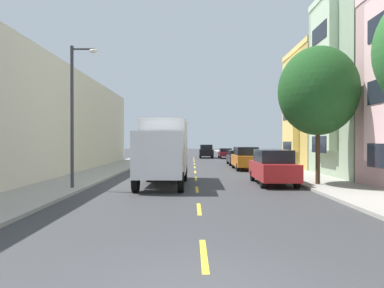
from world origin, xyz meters
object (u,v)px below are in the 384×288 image
Objects in this scene: street_lamp at (73,106)px; moving_black_sedan at (205,151)px; delivery_box_truck at (163,148)px; street_tree_second at (316,91)px; parked_suv_champagne at (157,153)px; parked_suv_orange at (244,158)px; parked_sedan_burgundy at (224,153)px; parked_suv_red at (271,167)px; parked_suv_teal at (166,150)px; parked_wagon_charcoal at (236,157)px.

street_lamp reaches higher than moving_black_sedan.
street_lamp is at bearing -148.05° from delivery_box_truck.
street_tree_second is 0.93× the size of delivery_box_truck.
delivery_box_truck is 1.60× the size of parked_suv_champagne.
parked_suv_champagne is at bearing 124.37° from parked_suv_orange.
delivery_box_truck is 30.68m from parked_sedan_burgundy.
parked_suv_champagne is 10.65m from moving_black_sedan.
parked_suv_red is 1.01× the size of moving_black_sedan.
delivery_box_truck reaches higher than moving_black_sedan.
street_lamp reaches higher than delivery_box_truck.
street_tree_second is 1.51× the size of parked_suv_teal.
parked_suv_red is (10.20, 2.41, -3.15)m from street_lamp.
parked_sedan_burgundy is 30.19m from parked_suv_red.
parked_suv_orange is at bearing -55.63° from parked_suv_champagne.
parked_suv_orange and parked_suv_teal have the same top height.
delivery_box_truck is at bearing 178.31° from parked_suv_red.
street_lamp is 10.95m from parked_suv_red.
moving_black_sedan is (6.06, 8.76, 0.00)m from parked_suv_champagne.
parked_sedan_burgundy is 13.00m from parked_suv_teal.
parked_suv_orange is 21.42m from moving_black_sedan.
parked_suv_orange is (-2.10, 11.16, -4.06)m from street_tree_second.
parked_suv_red is at bearing -69.43° from parked_suv_champagne.
parked_wagon_charcoal is (10.29, 18.52, -3.33)m from street_lamp.
street_tree_second is at bearing -79.34° from parked_suv_orange.
moving_black_sedan is at bearing 83.44° from delivery_box_truck.
parked_sedan_burgundy is at bearing -47.25° from parked_suv_teal.
delivery_box_truck is (-8.20, 1.17, -3.04)m from street_tree_second.
parked_sedan_burgundy is at bearing -25.10° from moving_black_sedan.
parked_suv_teal is (-8.67, 23.62, 0.18)m from parked_wagon_charcoal.
parked_wagon_charcoal is at bearing -90.60° from parked_sedan_burgundy.
street_lamp reaches higher than parked_wagon_charcoal.
street_tree_second is 1.61× the size of parked_sedan_burgundy.
parked_suv_champagne is 24.23m from parked_suv_red.
parked_suv_champagne is 1.01× the size of parked_suv_teal.
moving_black_sedan is at bearing 55.34° from parked_suv_champagne.
street_tree_second is at bearing -83.12° from parked_wagon_charcoal.
parked_sedan_burgundy is 0.94× the size of moving_black_sedan.
parked_suv_orange reaches higher than parked_sedan_burgundy.
delivery_box_truck is at bearing -101.82° from parked_sedan_burgundy.
parked_suv_red and parked_suv_teal have the same top height.
parked_suv_orange is 30.80m from parked_suv_teal.
street_tree_second reaches higher than delivery_box_truck.
delivery_box_truck is at bearing 31.95° from street_lamp.
parked_wagon_charcoal is 5.94m from parked_suv_orange.
parked_suv_teal is at bearing 132.75° from parked_sedan_burgundy.
parked_wagon_charcoal is 10.82m from parked_suv_champagne.
parked_suv_red is at bearing -90.27° from parked_suv_orange.
parked_suv_teal is (-8.59, 39.73, 0.00)m from parked_suv_red.
parked_suv_red is (8.51, -22.68, 0.00)m from parked_suv_champagne.
parked_suv_red reaches higher than parked_wagon_charcoal.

